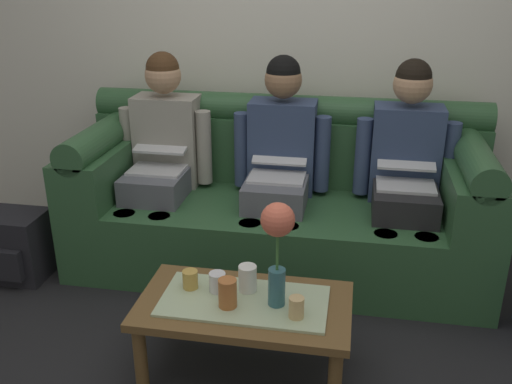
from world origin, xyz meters
The scene contains 13 objects.
back_wall_patterned centered at (0.00, 1.70, 1.45)m, with size 6.00×0.12×2.90m, color silver.
couch centered at (0.00, 1.17, 0.37)m, with size 2.35×0.88×0.96m.
person_left centered at (-0.70, 1.16, 0.66)m, with size 0.56×0.67×1.22m.
person_middle centered at (0.00, 1.17, 0.66)m, with size 0.56×0.67×1.22m.
person_right centered at (0.70, 1.17, 0.66)m, with size 0.56×0.67×1.22m.
coffee_table centered at (0.00, 0.13, 0.31)m, with size 0.90×0.50×0.37m.
flower_vase centered at (0.14, 0.13, 0.68)m, with size 0.14×0.14×0.46m.
cup_near_left centered at (-0.13, 0.18, 0.41)m, with size 0.07×0.07×0.09m, color silver.
cup_near_right centered at (0.00, 0.21, 0.43)m, with size 0.08×0.08×0.12m, color white.
cup_far_center centered at (0.23, 0.05, 0.42)m, with size 0.06×0.06×0.09m, color #DBB77A.
cup_far_left centered at (-0.06, 0.07, 0.43)m, with size 0.08×0.08×0.12m, color #B26633.
cup_far_right centered at (-0.25, 0.19, 0.41)m, with size 0.07×0.07×0.08m, color gold.
backpack_left centered at (-1.45, 0.71, 0.19)m, with size 0.35×0.32×0.39m.
Camera 1 is at (0.41, -1.86, 1.69)m, focal length 39.73 mm.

